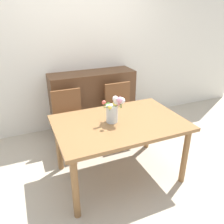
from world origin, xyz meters
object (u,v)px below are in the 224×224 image
Objects in this scene: chair_right at (120,108)px; chair_left at (69,117)px; dining_table at (120,129)px; dresser at (93,101)px; flower_vase at (114,109)px.

chair_left is at bearing 0.00° from chair_right.
chair_left reaches higher than dining_table.
chair_left is 1.00× the size of chair_right.
chair_left is at bearing -136.69° from dresser.
dresser is (-0.28, 0.50, -0.02)m from chair_right.
dresser is (0.53, 0.50, -0.02)m from chair_left.
chair_right is at bearing -180.00° from chair_left.
flower_vase is (0.34, -0.82, 0.40)m from chair_left.
flower_vase is at bearing 60.30° from chair_right.
chair_right is (0.40, 0.83, -0.14)m from dining_table.
dresser is 4.40× the size of flower_vase.
flower_vase reaches higher than dining_table.
chair_right reaches higher than dining_table.
flower_vase is at bearing 166.70° from dining_table.
flower_vase is (-0.19, -1.32, 0.42)m from dresser.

